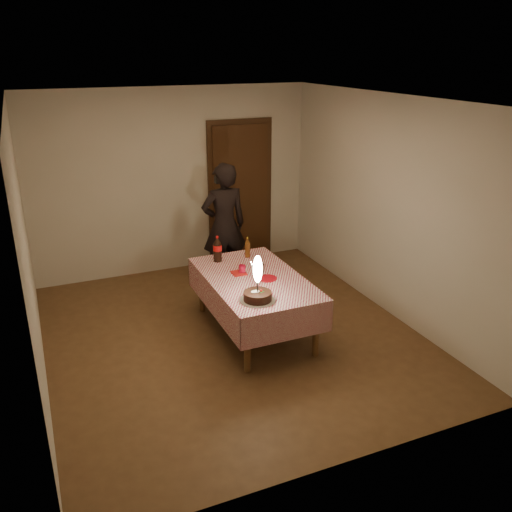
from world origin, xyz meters
The scene contains 11 objects.
ground centered at (0.00, 0.00, 0.00)m, with size 4.00×4.50×0.01m, color brown.
room_shell centered at (0.03, 0.08, 1.65)m, with size 4.04×4.54×2.62m.
dining_table centered at (0.28, 0.00, 0.58)m, with size 1.02×1.72×0.68m.
birthday_cake centered at (0.08, -0.56, 0.79)m, with size 0.36×0.36×0.49m.
red_plate centered at (0.40, -0.09, 0.68)m, with size 0.22×0.22×0.01m, color #AD0C18.
red_cup centered at (0.19, 0.15, 0.73)m, with size 0.08×0.08×0.10m, color #AC0B25.
clear_cup centered at (0.41, 0.11, 0.72)m, with size 0.07×0.07×0.09m, color silver.
napkin_stack centered at (0.16, 0.16, 0.69)m, with size 0.15×0.15×0.02m, color #B31714.
cola_bottle centered at (0.07, 0.63, 0.83)m, with size 0.10×0.10×0.32m.
amber_bottle_right centered at (0.45, 0.61, 0.79)m, with size 0.06×0.06×0.25m.
photographer centered at (0.44, 1.41, 0.85)m, with size 0.62×0.46×1.69m.
Camera 1 is at (-1.89, -5.11, 3.07)m, focal length 38.00 mm.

